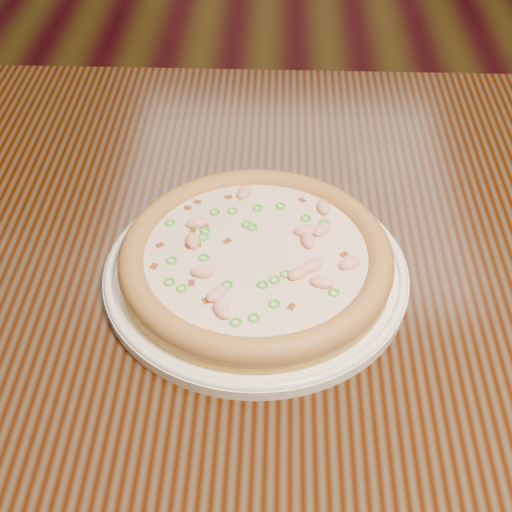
{
  "coord_description": "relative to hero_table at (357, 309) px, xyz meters",
  "views": [
    {
      "loc": [
        -0.06,
        -0.99,
        1.28
      ],
      "look_at": [
        -0.08,
        -0.45,
        0.78
      ],
      "focal_mm": 50.0,
      "sensor_mm": 36.0,
      "label": 1
    }
  ],
  "objects": [
    {
      "name": "pizza",
      "position": [
        -0.12,
        -0.05,
        0.13
      ],
      "size": [
        0.28,
        0.28,
        0.03
      ],
      "color": "#C39545",
      "rests_on": "plate"
    },
    {
      "name": "plate",
      "position": [
        -0.12,
        -0.05,
        0.11
      ],
      "size": [
        0.32,
        0.32,
        0.02
      ],
      "color": "white",
      "rests_on": "hero_table"
    },
    {
      "name": "ground",
      "position": [
        -0.04,
        0.4,
        -0.65
      ],
      "size": [
        9.0,
        9.0,
        0.0
      ],
      "primitive_type": "plane",
      "color": "black"
    },
    {
      "name": "hero_table",
      "position": [
        0.0,
        0.0,
        0.0
      ],
      "size": [
        1.2,
        0.8,
        0.75
      ],
      "color": "black",
      "rests_on": "ground"
    }
  ]
}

